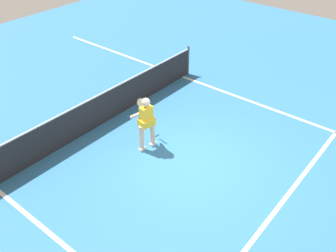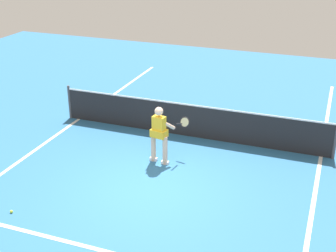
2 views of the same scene
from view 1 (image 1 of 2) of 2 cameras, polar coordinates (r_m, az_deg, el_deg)
name	(u,v)px [view 1 (image 1 of 2)]	position (r m, az deg, el deg)	size (l,w,h in m)	color
ground_plane	(193,163)	(9.80, 3.82, -5.67)	(26.97, 26.97, 0.00)	teal
service_line_marking	(279,207)	(9.03, 16.38, -11.60)	(7.44, 0.10, 0.01)	white
sideline_right_marking	(261,105)	(12.49, 13.93, 3.06)	(0.10, 18.75, 0.01)	white
court_net	(106,106)	(11.26, -9.29, 3.00)	(8.12, 0.08, 1.08)	#4C4C51
tennis_player	(146,121)	(9.84, -3.32, 0.74)	(0.90, 0.90, 1.55)	beige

